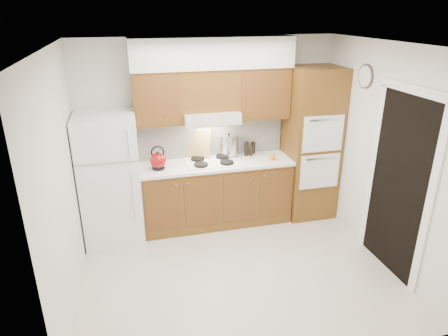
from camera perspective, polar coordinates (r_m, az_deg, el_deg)
name	(u,v)px	position (r m, az deg, el deg)	size (l,w,h in m)	color
floor	(237,269)	(4.97, 1.88, -14.26)	(3.60, 3.60, 0.00)	beige
ceiling	(240,45)	(4.03, 2.35, 17.13)	(3.60, 3.60, 0.00)	white
wall_back	(209,131)	(5.71, -2.15, 5.25)	(3.60, 0.02, 2.60)	silver
wall_left	(63,187)	(4.23, -22.02, -2.50)	(0.02, 3.00, 2.60)	silver
wall_right	(383,156)	(5.12, 21.83, 1.65)	(0.02, 3.00, 2.60)	silver
fridge	(110,179)	(5.41, -15.94, -1.54)	(0.75, 0.72, 1.72)	white
base_cabinets	(216,194)	(5.75, -1.15, -3.72)	(2.11, 0.60, 0.90)	brown
countertop	(216,164)	(5.55, -1.16, 0.62)	(2.13, 0.62, 0.04)	white
backsplash	(211,137)	(5.73, -1.86, 4.46)	(2.11, 0.03, 0.56)	white
oven_cabinet	(311,144)	(5.94, 12.28, 3.40)	(0.70, 0.65, 2.20)	brown
upper_cab_left	(157,98)	(5.32, -9.51, 9.83)	(0.63, 0.33, 0.70)	brown
upper_cab_right	(262,93)	(5.62, 5.41, 10.66)	(0.73, 0.33, 0.70)	brown
range_hood	(211,117)	(5.42, -1.94, 7.36)	(0.75, 0.45, 0.15)	silver
upper_cab_over_hood	(209,90)	(5.40, -2.13, 11.11)	(0.75, 0.33, 0.55)	brown
soffit	(213,53)	(5.33, -1.62, 16.13)	(2.13, 0.36, 0.40)	silver
cooktop	(212,162)	(5.55, -1.71, 0.90)	(0.74, 0.50, 0.01)	white
doorway	(398,187)	(4.94, 23.60, -2.46)	(0.02, 0.90, 2.10)	black
wall_clock	(366,76)	(5.35, 19.58, 12.24)	(0.30, 0.30, 0.02)	#3F3833
kettle	(158,161)	(5.34, -9.40, 1.02)	(0.21, 0.21, 0.21)	maroon
cutting_board	(198,145)	(5.66, -3.67, 3.36)	(0.33, 0.02, 0.44)	tan
stock_pot	(229,145)	(5.73, 0.67, 3.33)	(0.27, 0.27, 0.28)	#BABABF
condiment_a	(247,149)	(5.78, 3.23, 2.78)	(0.06, 0.06, 0.21)	black
condiment_b	(251,150)	(5.79, 3.90, 2.54)	(0.05, 0.05, 0.16)	black
condiment_c	(253,148)	(5.89, 4.21, 2.92)	(0.06, 0.06, 0.17)	black
orange_near	(273,157)	(5.69, 6.98, 1.62)	(0.08, 0.08, 0.08)	#FF510D
orange_far	(273,157)	(5.66, 6.95, 1.54)	(0.08, 0.08, 0.08)	orange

